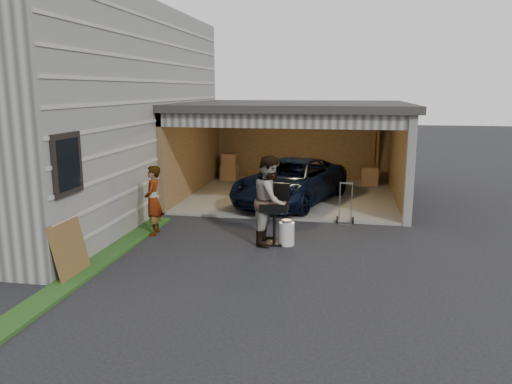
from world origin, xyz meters
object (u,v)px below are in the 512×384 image
bbq_grill (275,209)px  plywood_panel (70,249)px  minivan (291,183)px  hand_truck (345,216)px  woman (153,200)px  propane_tank (287,234)px  man (270,200)px

bbq_grill → plywood_panel: bbq_grill is taller
minivan → hand_truck: bearing=-32.0°
minivan → woman: size_ratio=2.82×
minivan → hand_truck: 2.47m
hand_truck → bbq_grill: bearing=-127.8°
bbq_grill → hand_truck: bearing=52.4°
woman → plywood_panel: (-0.46, -2.80, -0.28)m
plywood_panel → propane_tank: bearing=35.4°
bbq_grill → hand_truck: size_ratio=1.25×
minivan → man: bearing=-72.6°
hand_truck → plywood_panel: bearing=-136.9°
woman → propane_tank: woman is taller
plywood_panel → bbq_grill: bearing=38.0°
propane_tank → plywood_panel: 4.39m
minivan → woman: bearing=-109.8°
man → hand_truck: 2.59m
bbq_grill → propane_tank: 0.60m
woman → plywood_panel: 2.85m
woman → propane_tank: (3.11, -0.25, -0.55)m
woman → plywood_panel: woman is taller
plywood_panel → hand_truck: 6.60m
man → bbq_grill: (0.10, -0.06, -0.18)m
propane_tank → hand_truck: bearing=58.2°
man → propane_tank: size_ratio=3.85×
woman → hand_truck: size_ratio=1.53×
woman → plywood_panel: size_ratio=1.52×
bbq_grill → plywood_panel: (-3.30, -2.57, -0.26)m
woman → man: size_ratio=0.83×
man → propane_tank: (0.37, -0.09, -0.71)m
man → hand_truck: man is taller
woman → propane_tank: 3.17m
propane_tank → plywood_panel: size_ratio=0.47×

